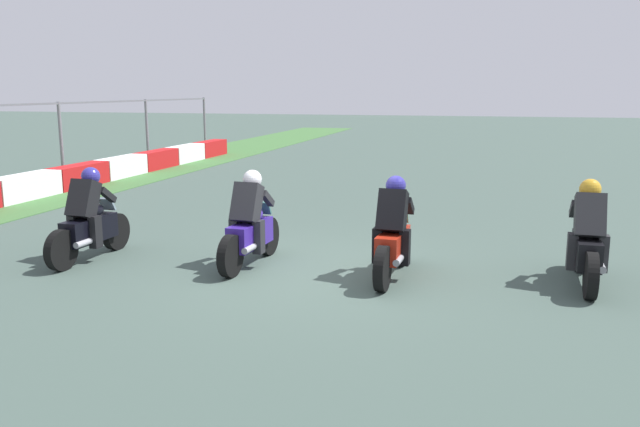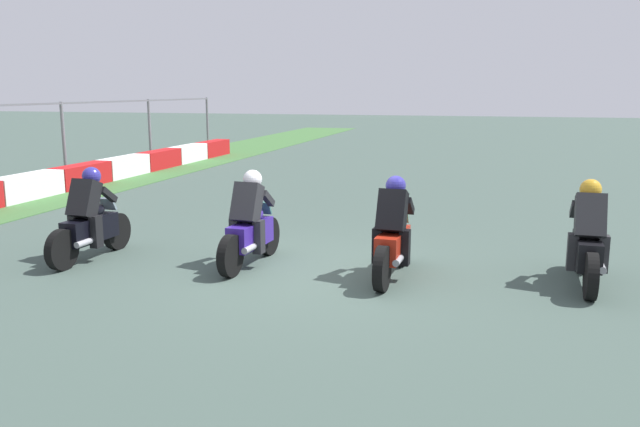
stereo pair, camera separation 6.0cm
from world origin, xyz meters
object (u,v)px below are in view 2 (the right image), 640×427
object	(u,v)px
rider_lane_c	(250,227)
rider_lane_d	(90,222)
rider_lane_b	(393,236)
rider_lane_a	(588,242)

from	to	relation	value
rider_lane_c	rider_lane_d	bearing A→B (deg)	101.22
rider_lane_b	rider_lane_d	size ratio (longest dim) A/B	1.00
rider_lane_a	rider_lane_d	world-z (taller)	same
rider_lane_b	rider_lane_c	world-z (taller)	same
rider_lane_a	rider_lane_b	bearing A→B (deg)	99.03
rider_lane_c	rider_lane_d	distance (m)	2.69
rider_lane_b	rider_lane_c	distance (m)	2.28
rider_lane_a	rider_lane_d	size ratio (longest dim) A/B	1.00
rider_lane_b	rider_lane_d	xyz separation A→B (m)	(-0.26, 4.94, 0.00)
rider_lane_d	rider_lane_c	bearing A→B (deg)	-79.96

